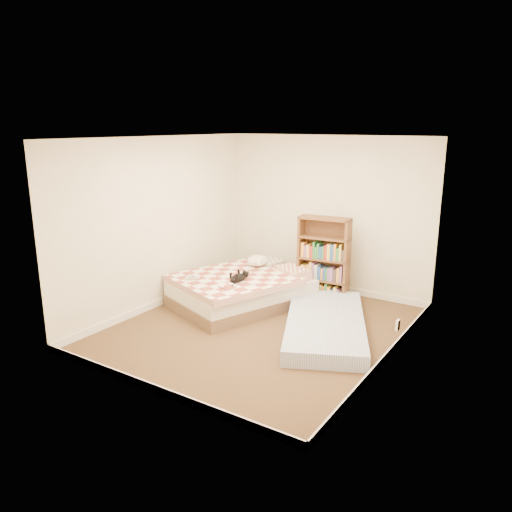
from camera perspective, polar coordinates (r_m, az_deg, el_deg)
The scene contains 6 objects.
room at distance 6.41m, azimuth 0.45°, elevation 1.63°, with size 3.51×4.01×2.51m.
bed at distance 7.59m, azimuth -1.49°, elevation -3.78°, with size 1.96×2.31×0.52m.
bookshelf at distance 7.78m, azimuth 7.75°, elevation -1.43°, with size 0.81×0.35×1.31m.
floor_mattress at distance 6.71m, azimuth 7.93°, elevation -7.75°, with size 0.99×2.21×0.20m, color #6C80B4.
black_cat at distance 7.18m, azimuth -1.94°, elevation -2.46°, with size 0.18×0.55×0.13m.
white_dog at distance 7.93m, azimuth 0.16°, elevation -0.54°, with size 0.36×0.38×0.17m.
Camera 1 is at (3.35, -5.26, 2.67)m, focal length 35.00 mm.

